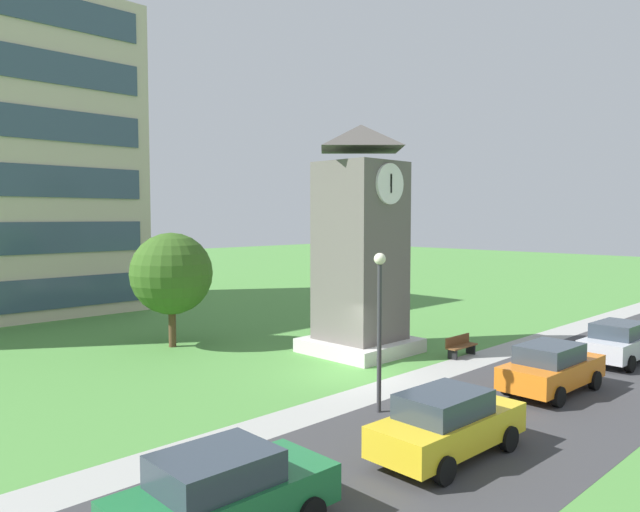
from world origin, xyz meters
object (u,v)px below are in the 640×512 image
object	(u,v)px
clock_tower	(361,252)
street_lamp	(379,312)
parked_car_green	(223,494)
parked_car_silver	(620,342)
park_bench	(460,346)
parked_car_yellow	(448,423)
parked_car_orange	(552,368)
tree_streetside	(171,274)

from	to	relation	value
clock_tower	street_lamp	size ratio (longest dim) A/B	2.03
clock_tower	parked_car_green	size ratio (longest dim) A/B	2.30
parked_car_green	parked_car_silver	size ratio (longest dim) A/B	0.99
street_lamp	parked_car_green	xyz separation A→B (m)	(-7.64, -2.60, -2.26)
park_bench	parked_car_yellow	xyz separation A→B (m)	(-9.59, -5.65, 0.40)
parked_car_yellow	parked_car_orange	size ratio (longest dim) A/B	1.01
clock_tower	parked_car_orange	bearing A→B (deg)	-89.74
parked_car_silver	clock_tower	bearing A→B (deg)	124.90
tree_streetside	parked_car_silver	bearing A→B (deg)	-53.58
tree_streetside	street_lamp	bearing A→B (deg)	-91.65
park_bench	street_lamp	size ratio (longest dim) A/B	0.37
parked_car_green	clock_tower	bearing A→B (deg)	32.26
clock_tower	parked_car_silver	world-z (taller)	clock_tower
park_bench	street_lamp	distance (m)	8.87
park_bench	parked_car_silver	world-z (taller)	parked_car_silver
parked_car_silver	street_lamp	bearing A→B (deg)	166.06
parked_car_yellow	park_bench	bearing A→B (deg)	30.50
parked_car_yellow	parked_car_silver	xyz separation A→B (m)	(13.30, 0.46, -0.00)
tree_streetside	parked_car_yellow	distance (m)	16.34
street_lamp	parked_car_silver	world-z (taller)	street_lamp
clock_tower	parked_car_yellow	bearing A→B (deg)	-127.77
clock_tower	park_bench	bearing A→B (deg)	-56.04
clock_tower	parked_car_orange	world-z (taller)	clock_tower
tree_streetside	parked_car_orange	world-z (taller)	tree_streetside
clock_tower	tree_streetside	world-z (taller)	clock_tower
parked_car_yellow	clock_tower	bearing A→B (deg)	52.23
street_lamp	clock_tower	bearing A→B (deg)	45.55
tree_streetside	parked_car_green	bearing A→B (deg)	-117.71
street_lamp	parked_car_green	bearing A→B (deg)	-161.22
tree_streetside	parked_car_silver	size ratio (longest dim) A/B	1.20
clock_tower	street_lamp	bearing A→B (deg)	-134.45
park_bench	parked_car_green	world-z (taller)	parked_car_green
parked_car_silver	parked_car_green	bearing A→B (deg)	178.98
tree_streetside	clock_tower	bearing A→B (deg)	-51.69
tree_streetside	parked_car_silver	xyz separation A→B (m)	(11.50, -15.59, -2.53)
parked_car_green	parked_car_yellow	world-z (taller)	same
parked_car_orange	parked_car_silver	world-z (taller)	same
parked_car_orange	clock_tower	bearing A→B (deg)	90.26
clock_tower	parked_car_orange	distance (m)	9.37
clock_tower	street_lamp	distance (m)	8.30
clock_tower	parked_car_green	distance (m)	16.22
park_bench	tree_streetside	world-z (taller)	tree_streetside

